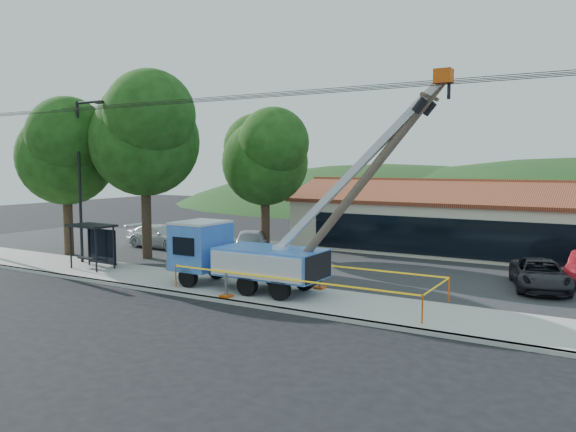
% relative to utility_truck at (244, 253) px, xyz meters
% --- Properties ---
extents(ground, '(120.00, 120.00, 0.00)m').
position_rel_utility_truck_xyz_m(ground, '(2.39, -4.12, -1.70)').
color(ground, black).
rests_on(ground, ground).
extents(curb, '(60.00, 0.25, 0.15)m').
position_rel_utility_truck_xyz_m(curb, '(2.39, -2.02, -1.63)').
color(curb, '#B0AEA5').
rests_on(curb, ground).
extents(sidewalk, '(60.00, 4.00, 0.15)m').
position_rel_utility_truck_xyz_m(sidewalk, '(2.39, -0.12, -1.63)').
color(sidewalk, '#B0AEA5').
rests_on(sidewalk, ground).
extents(parking_lot, '(60.00, 12.00, 0.10)m').
position_rel_utility_truck_xyz_m(parking_lot, '(2.39, 7.88, -1.65)').
color(parking_lot, '#28282B').
rests_on(parking_lot, ground).
extents(strip_mall, '(22.50, 8.53, 4.67)m').
position_rel_utility_truck_xyz_m(strip_mall, '(6.39, 15.86, 0.18)').
color(strip_mall, beige).
rests_on(strip_mall, ground).
extents(streetlight, '(2.13, 0.22, 9.00)m').
position_rel_utility_truck_xyz_m(streetlight, '(-11.39, 0.88, 3.60)').
color(streetlight, black).
rests_on(streetlight, ground).
extents(tree_west_near, '(7.56, 6.72, 10.80)m').
position_rel_utility_truck_xyz_m(tree_west_near, '(-9.61, 3.88, 5.82)').
color(tree_west_near, '#332316').
rests_on(tree_west_near, ground).
extents(tree_west_far, '(6.84, 6.08, 9.48)m').
position_rel_utility_truck_xyz_m(tree_west_far, '(-14.61, 2.38, 4.84)').
color(tree_west_far, '#332316').
rests_on(tree_west_far, ground).
extents(tree_lot, '(6.30, 5.60, 8.94)m').
position_rel_utility_truck_xyz_m(tree_lot, '(-4.61, 8.88, 4.51)').
color(tree_lot, '#332316').
rests_on(tree_lot, ground).
extents(hill_west, '(78.40, 56.00, 28.00)m').
position_rel_utility_truck_xyz_m(hill_west, '(-12.61, 50.88, -1.70)').
color(hill_west, '#1B3D16').
rests_on(hill_west, ground).
extents(power_lines, '(60.00, 1.42, 8.61)m').
position_rel_utility_truck_xyz_m(power_lines, '(-16.07, -0.32, 3.01)').
color(power_lines, brown).
rests_on(power_lines, ground).
extents(utility_truck, '(12.42, 3.83, 8.74)m').
position_rel_utility_truck_xyz_m(utility_truck, '(0.00, 0.00, 0.00)').
color(utility_truck, black).
rests_on(utility_truck, ground).
extents(leaning_pole, '(7.27, 1.91, 8.70)m').
position_rel_utility_truck_xyz_m(leaning_pole, '(5.47, 0.08, 3.11)').
color(leaning_pole, brown).
rests_on(leaning_pole, ground).
extents(bus_shelter, '(2.48, 1.59, 2.33)m').
position_rel_utility_truck_xyz_m(bus_shelter, '(-9.51, -0.01, 0.14)').
color(bus_shelter, black).
rests_on(bus_shelter, ground).
extents(caution_tape, '(11.19, 3.54, 1.02)m').
position_rel_utility_truck_xyz_m(caution_tape, '(2.86, 0.36, -0.79)').
color(caution_tape, '#DC500B').
rests_on(caution_tape, ground).
extents(car_silver, '(4.22, 5.18, 1.66)m').
position_rel_utility_truck_xyz_m(car_silver, '(-4.52, 7.10, -1.70)').
color(car_silver, '#B3B5BB').
rests_on(car_silver, ground).
extents(car_white, '(5.20, 2.27, 1.49)m').
position_rel_utility_truck_xyz_m(car_white, '(-11.87, 7.41, -1.70)').
color(car_white, white).
rests_on(car_white, ground).
extents(car_dark, '(3.29, 5.12, 1.31)m').
position_rel_utility_truck_xyz_m(car_dark, '(11.21, 6.72, -1.70)').
color(car_dark, black).
rests_on(car_dark, ground).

